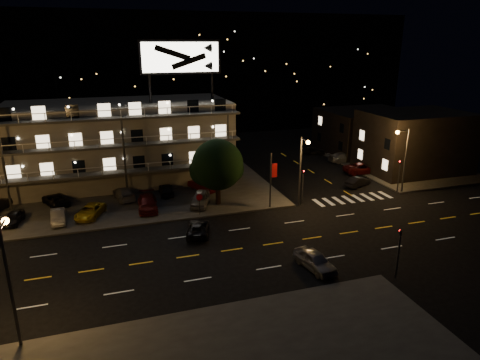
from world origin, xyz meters
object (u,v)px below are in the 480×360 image
object	(u,v)px
tree	(217,166)
lot_car_4	(200,198)
road_car_east	(315,260)
lot_car_7	(124,193)
side_car_0	(358,182)
lot_car_2	(90,211)
road_car_west	(198,228)

from	to	relation	value
tree	lot_car_4	size ratio (longest dim) A/B	1.67
road_car_east	tree	bearing A→B (deg)	93.35
lot_car_4	lot_car_7	world-z (taller)	lot_car_4
lot_car_7	side_car_0	world-z (taller)	lot_car_7
side_car_0	lot_car_2	bearing A→B (deg)	68.83
side_car_0	road_car_west	size ratio (longest dim) A/B	0.89
lot_car_4	side_car_0	bearing A→B (deg)	24.05
road_car_east	road_car_west	xyz separation A→B (m)	(-7.71, 9.49, -0.13)
road_car_west	tree	bearing A→B (deg)	-103.04
lot_car_2	lot_car_7	size ratio (longest dim) A/B	0.94
tree	road_car_east	size ratio (longest dim) A/B	1.74
lot_car_4	road_car_west	xyz separation A→B (m)	(-1.87, -7.18, -0.31)
lot_car_4	road_car_east	size ratio (longest dim) A/B	1.04
side_car_0	tree	bearing A→B (deg)	70.71
road_car_east	lot_car_7	bearing A→B (deg)	113.27
road_car_east	road_car_west	size ratio (longest dim) A/B	0.99
tree	side_car_0	distance (m)	19.34
tree	road_car_west	xyz separation A→B (m)	(-3.82, -6.90, -4.01)
tree	side_car_0	size ratio (longest dim) A/B	1.93
lot_car_4	side_car_0	world-z (taller)	lot_car_4
lot_car_7	road_car_east	xyz separation A→B (m)	(13.96, -21.29, -0.10)
lot_car_7	side_car_0	bearing A→B (deg)	161.53
tree	road_car_east	xyz separation A→B (m)	(3.88, -16.39, -3.88)
lot_car_2	lot_car_4	bearing A→B (deg)	22.31
tree	side_car_0	world-z (taller)	tree
lot_car_2	lot_car_7	xyz separation A→B (m)	(3.75, 4.47, 0.07)
lot_car_4	side_car_0	size ratio (longest dim) A/B	1.16
side_car_0	road_car_east	distance (m)	22.89
tree	road_car_east	bearing A→B (deg)	-76.68
side_car_0	road_car_east	world-z (taller)	road_car_east
lot_car_4	road_car_east	xyz separation A→B (m)	(5.84, -16.67, -0.18)
road_car_east	side_car_0	bearing A→B (deg)	38.99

